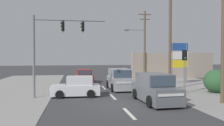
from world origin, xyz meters
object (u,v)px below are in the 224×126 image
object	(u,v)px
suv_kerbside_parked	(120,80)
shopping_plaza_sign	(179,57)
utility_pole_foreground_right	(222,12)
utility_pole_background_right	(144,43)
sedan_receding_far	(84,77)
hatchback_crossing_left	(77,87)
traffic_signal_mast	(52,41)
utility_pole_midground_right	(170,31)
pedestal_signal_right_kerb	(185,64)
suv_oncoming_mid	(155,89)

from	to	relation	value
suv_kerbside_parked	shopping_plaza_sign	bearing A→B (deg)	21.99
utility_pole_foreground_right	utility_pole_background_right	world-z (taller)	utility_pole_foreground_right
shopping_plaza_sign	sedan_receding_far	distance (m)	11.07
sedan_receding_far	hatchback_crossing_left	bearing A→B (deg)	-96.12
utility_pole_background_right	suv_kerbside_parked	distance (m)	10.88
traffic_signal_mast	shopping_plaza_sign	xyz separation A→B (m)	(13.20, 6.34, -1.16)
utility_pole_background_right	suv_kerbside_parked	bearing A→B (deg)	-120.78
utility_pole_foreground_right	traffic_signal_mast	size ratio (longest dim) A/B	1.82
utility_pole_foreground_right	utility_pole_background_right	size ratio (longest dim) A/B	1.18
utility_pole_background_right	utility_pole_midground_right	bearing A→B (deg)	-94.38
utility_pole_foreground_right	utility_pole_background_right	distance (m)	16.00
shopping_plaza_sign	suv_kerbside_parked	distance (m)	8.30
suv_kerbside_parked	pedestal_signal_right_kerb	bearing A→B (deg)	-36.72
traffic_signal_mast	pedestal_signal_right_kerb	xyz separation A→B (m)	(10.40, -0.12, -1.73)
utility_pole_background_right	hatchback_crossing_left	xyz separation A→B (m)	(-9.16, -11.80, -4.28)
utility_pole_background_right	suv_oncoming_mid	distance (m)	15.93
utility_pole_background_right	pedestal_signal_right_kerb	world-z (taller)	utility_pole_background_right
utility_pole_foreground_right	shopping_plaza_sign	world-z (taller)	utility_pole_foreground_right
traffic_signal_mast	suv_kerbside_parked	bearing A→B (deg)	30.10
utility_pole_foreground_right	shopping_plaza_sign	xyz separation A→B (m)	(2.35, 10.32, -2.84)
hatchback_crossing_left	sedan_receding_far	world-z (taller)	sedan_receding_far
shopping_plaza_sign	suv_oncoming_mid	world-z (taller)	shopping_plaza_sign
utility_pole_background_right	suv_kerbside_parked	world-z (taller)	utility_pole_background_right
suv_oncoming_mid	hatchback_crossing_left	bearing A→B (deg)	148.98
utility_pole_midground_right	hatchback_crossing_left	distance (m)	9.77
utility_pole_midground_right	shopping_plaza_sign	bearing A→B (deg)	54.39
traffic_signal_mast	suv_oncoming_mid	xyz separation A→B (m)	(6.83, -2.84, -3.26)
utility_pole_background_right	shopping_plaza_sign	distance (m)	6.42
suv_oncoming_mid	sedan_receding_far	bearing A→B (deg)	109.12
traffic_signal_mast	pedestal_signal_right_kerb	world-z (taller)	traffic_signal_mast
traffic_signal_mast	utility_pole_midground_right	bearing A→B (deg)	11.67
utility_pole_foreground_right	hatchback_crossing_left	xyz separation A→B (m)	(-9.09, 4.18, -5.12)
utility_pole_background_right	pedestal_signal_right_kerb	bearing A→B (deg)	-92.45
shopping_plaza_sign	hatchback_crossing_left	world-z (taller)	shopping_plaza_sign
traffic_signal_mast	hatchback_crossing_left	size ratio (longest dim) A/B	1.63
utility_pole_midground_right	shopping_plaza_sign	distance (m)	5.72
utility_pole_background_right	traffic_signal_mast	size ratio (longest dim) A/B	1.54
suv_kerbside_parked	sedan_receding_far	xyz separation A→B (m)	(-3.05, 5.71, -0.18)
utility_pole_midground_right	utility_pole_background_right	size ratio (longest dim) A/B	1.10
shopping_plaza_sign	utility_pole_background_right	bearing A→B (deg)	111.96
sedan_receding_far	suv_kerbside_parked	bearing A→B (deg)	-61.89
suv_oncoming_mid	utility_pole_midground_right	bearing A→B (deg)	56.02
traffic_signal_mast	utility_pole_background_right	bearing A→B (deg)	47.70
pedestal_signal_right_kerb	suv_oncoming_mid	world-z (taller)	pedestal_signal_right_kerb
shopping_plaza_sign	utility_pole_foreground_right	bearing A→B (deg)	-102.84
traffic_signal_mast	hatchback_crossing_left	distance (m)	3.87
pedestal_signal_right_kerb	suv_kerbside_parked	world-z (taller)	pedestal_signal_right_kerb
sedan_receding_far	traffic_signal_mast	bearing A→B (deg)	-106.69
utility_pole_background_right	shopping_plaza_sign	bearing A→B (deg)	-68.04
traffic_signal_mast	pedestal_signal_right_kerb	distance (m)	10.55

